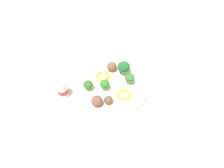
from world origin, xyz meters
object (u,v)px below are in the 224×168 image
meatball_mid_left (112,67)px  yogurt_bottle (63,90)px  fork (173,102)px  broccoli_floret_front_right (105,84)px  meatball_front_right (97,101)px  broccoli_floret_back_left (88,85)px  napkin (174,99)px  meatball_back_right (108,100)px  pepper_ring_far_rim (103,76)px  plate (112,89)px  broccoli_floret_near_rim (130,78)px  broccoli_floret_front_left (124,67)px  knife (172,95)px  pepper_ring_mid_left (124,94)px

meatball_mid_left → yogurt_bottle: bearing=38.1°
fork → yogurt_bottle: 0.43m
broccoli_floret_front_right → meatball_front_right: (0.02, 0.08, -0.01)m
broccoli_floret_back_left → napkin: 0.34m
broccoli_floret_front_right → yogurt_bottle: size_ratio=0.59×
meatball_back_right → yogurt_bottle: (0.18, -0.04, 0.00)m
meatball_mid_left → broccoli_floret_back_left: bearing=53.7°
broccoli_floret_back_left → pepper_ring_far_rim: broccoli_floret_back_left is taller
yogurt_bottle → meatball_back_right: bearing=168.2°
napkin → meatball_mid_left: bearing=-27.9°
plate → broccoli_floret_near_rim: (-0.07, -0.03, 0.04)m
broccoli_floret_back_left → broccoli_floret_front_left: bearing=-144.0°
meatball_back_right → knife: meatball_back_right is taller
meatball_mid_left → broccoli_floret_front_right: bearing=79.2°
pepper_ring_far_rim → broccoli_floret_near_rim: bearing=164.1°
broccoli_floret_back_left → meatball_mid_left: bearing=-126.3°
plate → broccoli_floret_back_left: bearing=9.9°
fork → meatball_front_right: bearing=7.8°
broccoli_floret_front_right → broccoli_floret_back_left: bearing=5.4°
broccoli_floret_near_rim → broccoli_floret_front_right: size_ratio=1.08×
broccoli_floret_back_left → fork: size_ratio=0.36×
knife → meatball_front_right: bearing=14.7°
broccoli_floret_front_left → yogurt_bottle: size_ratio=0.77×
meatball_mid_left → pepper_ring_mid_left: size_ratio=0.71×
meatball_mid_left → yogurt_bottle: yogurt_bottle is taller
broccoli_floret_back_left → yogurt_bottle: size_ratio=0.56×
plate → meatball_front_right: bearing=61.1°
plate → knife: (-0.24, 0.02, -0.00)m
broccoli_floret_near_rim → meatball_mid_left: size_ratio=1.19×
broccoli_floret_near_rim → pepper_ring_mid_left: size_ratio=0.85×
yogurt_bottle → broccoli_floret_back_left: bearing=-164.9°
broccoli_floret_front_right → napkin: (-0.27, 0.02, -0.04)m
broccoli_floret_front_left → meatball_back_right: size_ratio=1.79×
meatball_back_right → meatball_mid_left: bearing=-90.6°
fork → knife: bearing=-88.5°
broccoli_floret_back_left → meatball_mid_left: broccoli_floret_back_left is taller
broccoli_floret_near_rim → napkin: size_ratio=0.29×
napkin → knife: 0.02m
meatball_front_right → knife: size_ratio=0.29×
meatball_mid_left → plate: bearing=93.9°
meatball_front_right → broccoli_floret_near_rim: bearing=-135.2°
napkin → broccoli_floret_near_rim: bearing=-18.8°
plate → broccoli_floret_back_left: broccoli_floret_back_left is taller
broccoli_floret_front_left → meatball_back_right: broccoli_floret_front_left is taller
broccoli_floret_front_right → fork: (-0.27, 0.04, -0.04)m
plate → pepper_ring_mid_left: bearing=141.2°
pepper_ring_far_rim → yogurt_bottle: 0.18m
broccoli_floret_near_rim → yogurt_bottle: yogurt_bottle is taller
broccoli_floret_front_left → meatball_front_right: bearing=61.7°
meatball_back_right → napkin: meatball_back_right is taller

